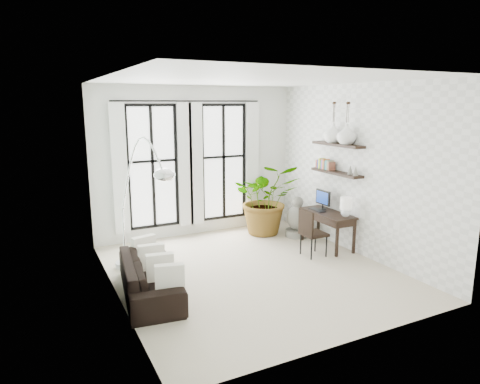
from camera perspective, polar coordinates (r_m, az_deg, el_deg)
floor at (r=7.49m, az=1.57°, el=-10.49°), size 5.00×5.00×0.00m
ceiling at (r=6.94m, az=1.72°, el=14.76°), size 5.00×5.00×0.00m
wall_left at (r=6.31m, az=-16.66°, el=-0.03°), size 0.00×5.00×5.00m
wall_right at (r=8.33m, az=15.42°, el=2.81°), size 0.00×5.00×5.00m
wall_back at (r=9.29m, az=-5.69°, el=4.06°), size 4.50×0.00×4.50m
windows at (r=9.16m, az=-6.70°, el=3.68°), size 3.26×0.13×2.65m
wall_shelves at (r=8.59m, az=12.60°, el=4.07°), size 0.25×1.30×0.60m
sofa at (r=6.69m, az=-11.96°, el=-10.95°), size 1.01×2.03×0.57m
throw_pillows at (r=6.63m, az=-11.19°, el=-9.11°), size 0.40×1.52×0.40m
plant at (r=9.37m, az=3.54°, el=-0.88°), size 1.78×1.67×1.58m
desk at (r=8.62m, az=11.84°, el=-2.96°), size 0.51×1.21×1.11m
desk_chair at (r=8.11m, az=9.37°, el=-5.02°), size 0.43×0.43×0.90m
arc_lamp at (r=6.92m, az=-13.07°, el=2.91°), size 0.73×1.56×2.34m
buddha at (r=9.32m, az=7.62°, el=-3.68°), size 0.49×0.49×0.88m
vase_a at (r=8.32m, az=14.03°, el=7.49°), size 0.37×0.37×0.38m
vase_b at (r=8.62m, az=12.29°, el=7.71°), size 0.37×0.37×0.38m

